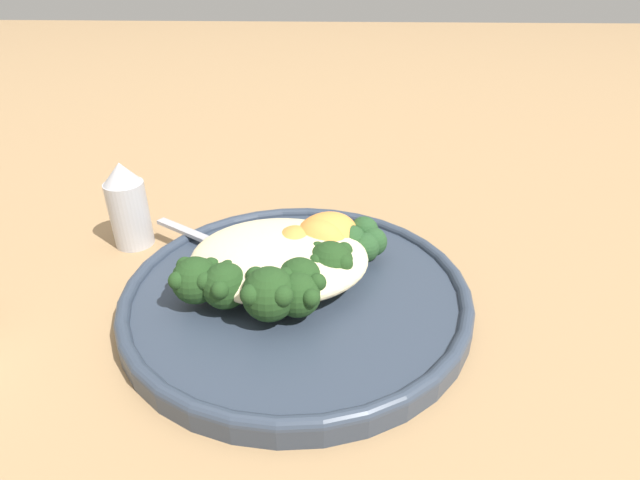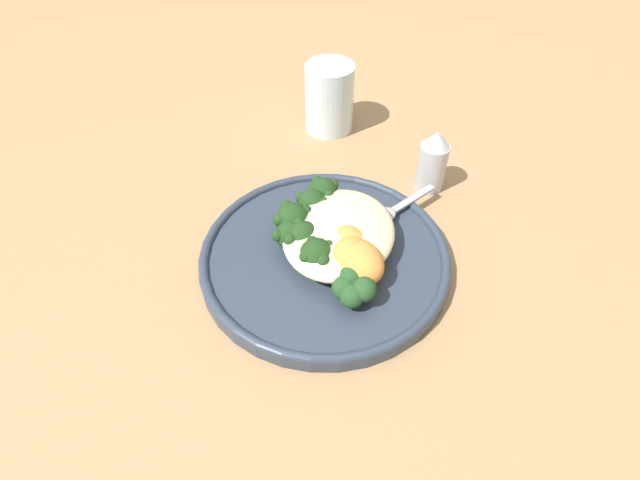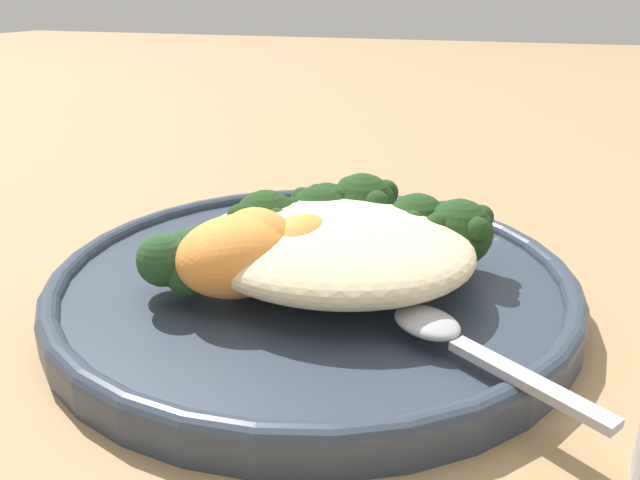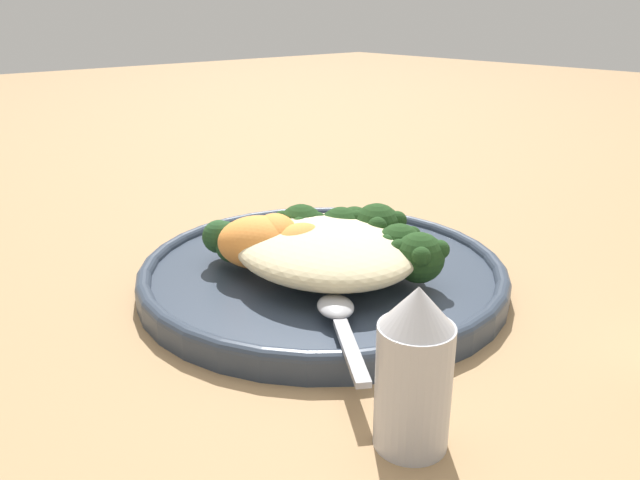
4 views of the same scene
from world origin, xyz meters
The scene contains 17 objects.
ground_plane centered at (0.00, 0.00, 0.00)m, with size 4.00×4.00×0.00m, color #9E7A51.
plate centered at (-0.01, 0.01, 0.01)m, with size 0.30×0.30×0.02m.
quinoa_mound centered at (-0.02, 0.02, 0.04)m, with size 0.15×0.13×0.04m, color beige.
broccoli_stalk_0 centered at (-0.07, 0.00, 0.04)m, with size 0.10×0.10×0.04m.
broccoli_stalk_1 centered at (-0.06, -0.02, 0.04)m, with size 0.05×0.09×0.04m.
broccoli_stalk_2 centered at (-0.05, -0.01, 0.03)m, with size 0.05×0.08×0.03m.
broccoli_stalk_3 centered at (-0.02, -0.03, 0.04)m, with size 0.04×0.13×0.04m.
broccoli_stalk_4 centered at (0.00, -0.02, 0.04)m, with size 0.07×0.12×0.04m.
broccoli_stalk_5 centered at (0.00, -0.01, 0.04)m, with size 0.06×0.08×0.04m.
broccoli_stalk_6 centered at (0.02, 0.01, 0.04)m, with size 0.10×0.06×0.04m.
broccoli_stalk_7 centered at (0.00, 0.02, 0.03)m, with size 0.10×0.05×0.03m.
sweet_potato_chunk_0 centered at (0.02, 0.05, 0.04)m, with size 0.06×0.05×0.03m, color orange.
sweet_potato_chunk_1 centered at (0.02, 0.06, 0.04)m, with size 0.06×0.05×0.04m, color orange.
sweet_potato_chunk_2 centered at (-0.01, 0.04, 0.04)m, with size 0.05×0.04×0.04m, color orange.
sweet_potato_chunk_3 centered at (0.01, 0.04, 0.04)m, with size 0.05×0.04×0.04m, color orange.
kale_tuft centered at (0.05, 0.06, 0.04)m, with size 0.05×0.05×0.03m.
spoon centered at (-0.09, 0.07, 0.03)m, with size 0.10×0.07×0.01m.
Camera 3 is at (-0.11, 0.32, 0.17)m, focal length 35.00 mm.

